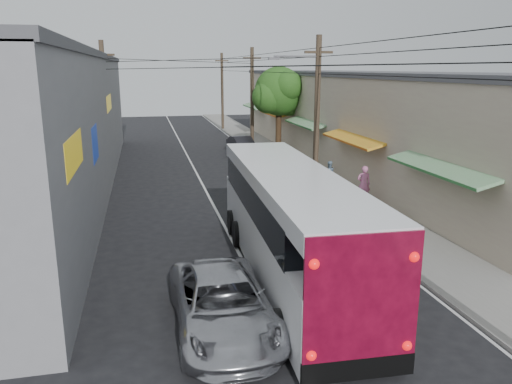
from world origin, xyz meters
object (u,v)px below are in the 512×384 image
coach_bus (289,221)px  parked_suv (278,168)px  jeepney (223,305)px  pedestrian_far (329,174)px  parked_car_far (242,146)px  pedestrian_near (364,184)px  parked_car_mid (261,156)px

coach_bus → parked_suv: size_ratio=1.94×
jeepney → pedestrian_far: pedestrian_far is taller
parked_car_far → pedestrian_near: 15.77m
coach_bus → jeepney: size_ratio=2.30×
parked_car_far → pedestrian_far: bearing=-85.8°
parked_car_mid → pedestrian_far: (2.10, -7.41, 0.17)m
parked_car_mid → pedestrian_near: pedestrian_near is taller
parked_car_mid → pedestrian_near: 11.16m
parked_car_mid → pedestrian_near: size_ratio=2.14×
pedestrian_near → pedestrian_far: (-0.47, 3.44, -0.19)m
pedestrian_near → pedestrian_far: pedestrian_near is taller
pedestrian_far → pedestrian_near: bearing=91.5°
pedestrian_far → parked_suv: bearing=-45.7°
jeepney → coach_bus: bearing=49.2°
jeepney → pedestrian_far: (8.10, 13.96, 0.10)m
parked_car_mid → parked_car_far: size_ratio=0.92×
coach_bus → parked_suv: (3.12, 12.80, -0.88)m
pedestrian_far → jeepney: bearing=53.6°
jeepney → pedestrian_far: bearing=59.1°
parked_car_far → pedestrian_near: (2.96, -15.49, 0.33)m
coach_bus → pedestrian_near: size_ratio=6.74×
coach_bus → jeepney: (-2.60, -3.10, -1.05)m
coach_bus → parked_car_mid: (3.40, 18.26, -1.13)m
jeepney → pedestrian_near: pedestrian_near is taller
coach_bus → pedestrian_near: 9.55m
jeepney → parked_suv: 16.90m
parked_car_far → parked_car_mid: bearing=-92.7°
coach_bus → parked_car_mid: bearing=81.7°
coach_bus → pedestrian_far: coach_bus is taller
pedestrian_near → pedestrian_far: bearing=-69.0°
coach_bus → pedestrian_far: size_ratio=8.53×
parked_car_mid → pedestrian_far: bearing=-72.1°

